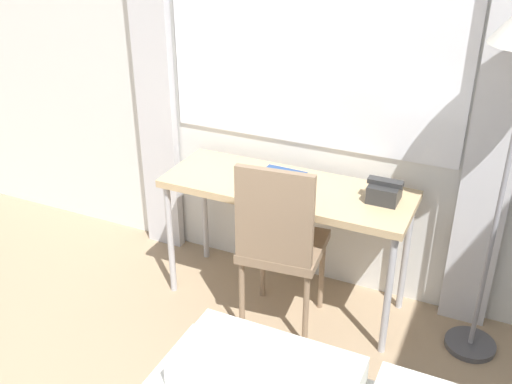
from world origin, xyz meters
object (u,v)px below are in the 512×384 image
object	(u,v)px
desk	(287,197)
telephone	(384,191)
desk_chair	(280,239)
book	(281,176)

from	to	relation	value
desk	telephone	world-z (taller)	telephone
desk_chair	book	distance (m)	0.39
desk	telephone	bearing A→B (deg)	5.55
desk_chair	book	xyz separation A→B (m)	(-0.13, 0.32, 0.18)
telephone	desk_chair	bearing A→B (deg)	-145.19
book	telephone	bearing A→B (deg)	-1.79
desk	desk_chair	distance (m)	0.28
desk_chair	telephone	size ratio (longest dim) A/B	5.68
telephone	book	distance (m)	0.56
desk_chair	book	bearing A→B (deg)	106.22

